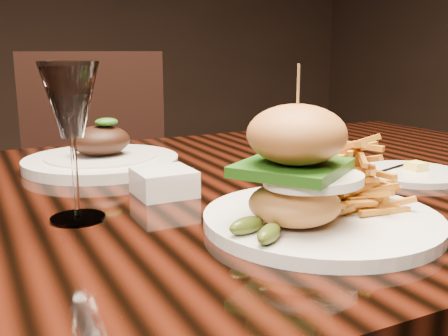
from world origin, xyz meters
name	(u,v)px	position (x,y,z in m)	size (l,w,h in m)	color
dining_table	(185,235)	(0.00, 0.00, 0.67)	(1.60, 0.90, 0.75)	black
burger_plate	(323,184)	(0.08, -0.24, 0.80)	(0.28, 0.28, 0.19)	silver
side_saucer	(411,173)	(0.36, -0.10, 0.76)	(0.17, 0.17, 0.02)	silver
ramekin	(164,182)	(-0.04, -0.02, 0.77)	(0.08, 0.08, 0.04)	silver
wine_glass	(71,105)	(-0.18, -0.08, 0.89)	(0.07, 0.07, 0.19)	white
far_dish	(101,158)	(-0.08, 0.20, 0.77)	(0.27, 0.27, 0.09)	silver
chair_far	(102,185)	(0.08, 0.89, 0.54)	(0.51, 0.51, 0.95)	black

